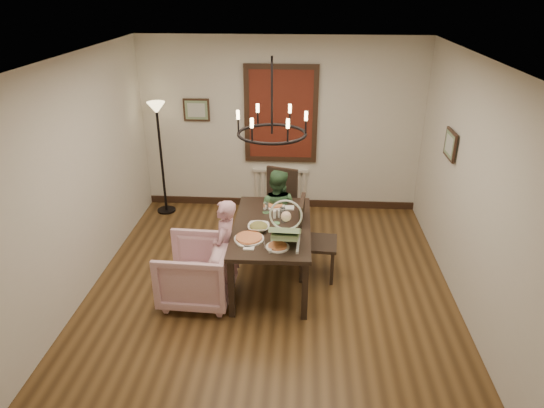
# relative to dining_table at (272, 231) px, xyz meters

# --- Properties ---
(room_shell) EXTENTS (4.51, 5.00, 2.81)m
(room_shell) POSITION_rel_dining_table_xyz_m (-0.01, 0.15, 0.70)
(room_shell) COLOR brown
(room_shell) RESTS_ON ground
(dining_table) EXTENTS (0.96, 1.69, 0.79)m
(dining_table) POSITION_rel_dining_table_xyz_m (0.00, 0.00, 0.00)
(dining_table) COLOR black
(dining_table) RESTS_ON room_shell
(chair_far) EXTENTS (0.59, 0.59, 1.07)m
(chair_far) POSITION_rel_dining_table_xyz_m (0.00, 1.07, -0.17)
(chair_far) COLOR black
(chair_far) RESTS_ON room_shell
(chair_right) EXTENTS (0.51, 0.51, 1.08)m
(chair_right) POSITION_rel_dining_table_xyz_m (0.58, 0.14, -0.16)
(chair_right) COLOR black
(chair_right) RESTS_ON room_shell
(armchair) EXTENTS (0.88, 0.86, 0.76)m
(armchair) POSITION_rel_dining_table_xyz_m (-0.87, -0.48, -0.32)
(armchair) COLOR #DCA8BF
(armchair) RESTS_ON room_shell
(elderly_woman) EXTENTS (0.30, 0.41, 1.03)m
(elderly_woman) POSITION_rel_dining_table_xyz_m (-0.54, -0.33, -0.19)
(elderly_woman) COLOR #C68B99
(elderly_woman) RESTS_ON room_shell
(seated_man) EXTENTS (0.57, 0.49, 1.02)m
(seated_man) POSITION_rel_dining_table_xyz_m (0.02, 0.74, -0.19)
(seated_man) COLOR #39603A
(seated_man) RESTS_ON room_shell
(baby_bouncer) EXTENTS (0.42, 0.56, 0.36)m
(baby_bouncer) POSITION_rel_dining_table_xyz_m (0.18, -0.43, 0.26)
(baby_bouncer) COLOR #A4CD8D
(baby_bouncer) RESTS_ON dining_table
(salad_bowl) EXTENTS (0.32, 0.32, 0.08)m
(salad_bowl) POSITION_rel_dining_table_xyz_m (-0.15, -0.13, 0.12)
(salad_bowl) COLOR white
(salad_bowl) RESTS_ON dining_table
(pizza_platter) EXTENTS (0.35, 0.35, 0.04)m
(pizza_platter) POSITION_rel_dining_table_xyz_m (-0.24, -0.39, 0.11)
(pizza_platter) COLOR tan
(pizza_platter) RESTS_ON dining_table
(drinking_glass) EXTENTS (0.08, 0.08, 0.15)m
(drinking_glass) POSITION_rel_dining_table_xyz_m (0.14, 0.10, 0.16)
(drinking_glass) COLOR silver
(drinking_glass) RESTS_ON dining_table
(window_blinds) EXTENTS (1.00, 0.03, 1.40)m
(window_blinds) POSITION_rel_dining_table_xyz_m (-0.01, 2.24, 0.90)
(window_blinds) COLOR maroon
(window_blinds) RESTS_ON room_shell
(radiator) EXTENTS (0.92, 0.12, 0.62)m
(radiator) POSITION_rel_dining_table_xyz_m (-0.01, 2.26, -0.35)
(radiator) COLOR silver
(radiator) RESTS_ON room_shell
(picture_back) EXTENTS (0.42, 0.03, 0.36)m
(picture_back) POSITION_rel_dining_table_xyz_m (-1.36, 2.25, 0.95)
(picture_back) COLOR black
(picture_back) RESTS_ON room_shell
(picture_right) EXTENTS (0.03, 0.42, 0.36)m
(picture_right) POSITION_rel_dining_table_xyz_m (2.20, 0.68, 0.95)
(picture_right) COLOR black
(picture_right) RESTS_ON room_shell
(floor_lamp) EXTENTS (0.30, 0.30, 1.80)m
(floor_lamp) POSITION_rel_dining_table_xyz_m (-1.91, 1.93, 0.20)
(floor_lamp) COLOR black
(floor_lamp) RESTS_ON room_shell
(chandelier) EXTENTS (0.80, 0.80, 0.04)m
(chandelier) POSITION_rel_dining_table_xyz_m (-0.00, -0.00, 1.25)
(chandelier) COLOR black
(chandelier) RESTS_ON room_shell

